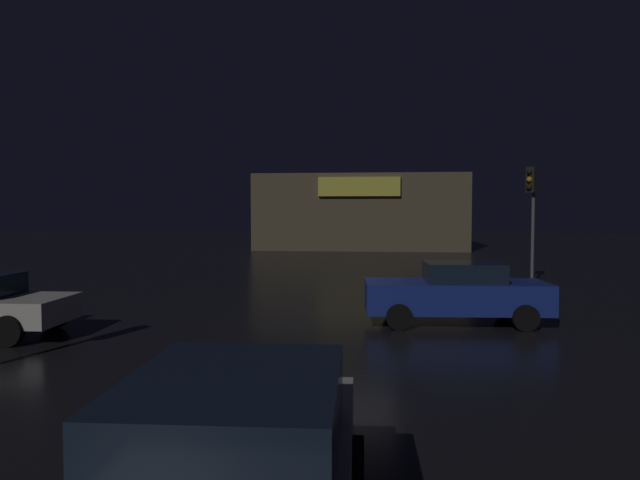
% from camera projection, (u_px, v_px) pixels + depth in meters
% --- Properties ---
extents(ground_plane, '(120.00, 120.00, 0.00)m').
position_uv_depth(ground_plane, '(346.00, 321.00, 15.03)').
color(ground_plane, black).
extents(store_building, '(15.01, 6.62, 5.37)m').
position_uv_depth(store_building, '(361.00, 212.00, 43.12)').
color(store_building, brown).
rests_on(store_building, ground).
extents(traffic_signal_cross_left, '(0.41, 0.43, 4.39)m').
position_uv_depth(traffic_signal_cross_left, '(532.00, 198.00, 21.24)').
color(traffic_signal_cross_left, '#595B60').
rests_on(traffic_signal_cross_left, ground).
extents(car_far, '(4.57, 2.13, 1.53)m').
position_uv_depth(car_far, '(457.00, 293.00, 14.64)').
color(car_far, navy).
rests_on(car_far, ground).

